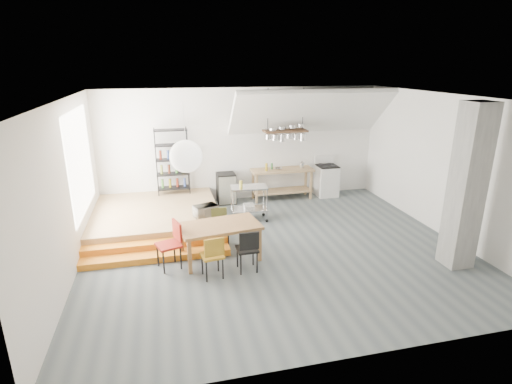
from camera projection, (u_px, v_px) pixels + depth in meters
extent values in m
plane|color=#4E575B|center=(275.00, 248.00, 8.67)|extent=(8.00, 8.00, 0.00)
cube|color=silver|center=(242.00, 145.00, 11.41)|extent=(8.00, 0.04, 3.20)
cube|color=silver|center=(66.00, 191.00, 7.30)|extent=(0.04, 7.00, 3.20)
cube|color=silver|center=(446.00, 166.00, 9.06)|extent=(0.04, 7.00, 3.20)
cube|color=white|center=(278.00, 98.00, 7.68)|extent=(8.00, 7.00, 0.02)
cube|color=white|center=(310.00, 112.00, 10.96)|extent=(4.40, 1.44, 1.32)
cube|color=white|center=(81.00, 162.00, 8.63)|extent=(0.02, 2.50, 2.20)
cube|color=#A17F50|center=(156.00, 217.00, 9.91)|extent=(3.00, 3.00, 0.40)
cube|color=orange|center=(157.00, 257.00, 8.14)|extent=(3.00, 0.35, 0.13)
cube|color=orange|center=(157.00, 246.00, 8.45)|extent=(3.00, 0.35, 0.27)
cube|color=slate|center=(467.00, 188.00, 7.51)|extent=(0.50, 0.50, 3.20)
cube|color=#A17F50|center=(282.00, 170.00, 11.55)|extent=(1.80, 0.60, 0.06)
cube|color=#A17F50|center=(282.00, 191.00, 11.75)|extent=(1.70, 0.55, 0.04)
cube|color=#A17F50|center=(306.00, 181.00, 12.08)|extent=(0.06, 0.06, 0.86)
cube|color=#A17F50|center=(253.00, 185.00, 11.72)|extent=(0.06, 0.06, 0.86)
cube|color=#A17F50|center=(311.00, 185.00, 11.67)|extent=(0.06, 0.06, 0.86)
cube|color=#A17F50|center=(256.00, 189.00, 11.31)|extent=(0.06, 0.06, 0.86)
cube|color=white|center=(326.00, 181.00, 12.00)|extent=(0.60, 0.60, 0.90)
cube|color=black|center=(327.00, 166.00, 11.85)|extent=(0.58, 0.58, 0.03)
cube|color=white|center=(324.00, 160.00, 12.07)|extent=(0.60, 0.05, 0.25)
cylinder|color=black|center=(330.00, 164.00, 12.00)|extent=(0.18, 0.18, 0.02)
cylinder|color=black|center=(321.00, 164.00, 11.94)|extent=(0.18, 0.18, 0.02)
cylinder|color=black|center=(334.00, 166.00, 11.74)|extent=(0.18, 0.18, 0.02)
cylinder|color=black|center=(325.00, 166.00, 11.68)|extent=(0.18, 0.18, 0.02)
cube|color=#3D2618|center=(285.00, 131.00, 11.01)|extent=(1.20, 0.50, 0.05)
cylinder|color=black|center=(268.00, 110.00, 10.72)|extent=(0.02, 0.02, 1.15)
cylinder|color=black|center=(303.00, 109.00, 10.94)|extent=(0.02, 0.02, 1.15)
cylinder|color=silver|center=(268.00, 137.00, 10.90)|extent=(0.16, 0.16, 0.12)
cylinder|color=silver|center=(275.00, 137.00, 10.95)|extent=(0.20, 0.20, 0.16)
cylinder|color=silver|center=(282.00, 138.00, 11.00)|extent=(0.16, 0.16, 0.20)
cylinder|color=silver|center=(289.00, 136.00, 11.03)|extent=(0.20, 0.20, 0.12)
cylinder|color=silver|center=(296.00, 136.00, 11.08)|extent=(0.16, 0.16, 0.16)
cylinder|color=silver|center=(303.00, 137.00, 11.13)|extent=(0.20, 0.20, 0.20)
cylinder|color=black|center=(187.00, 159.00, 11.05)|extent=(0.02, 0.02, 1.80)
cylinder|color=black|center=(156.00, 161.00, 10.86)|extent=(0.02, 0.02, 1.80)
cylinder|color=black|center=(188.00, 162.00, 10.72)|extent=(0.02, 0.02, 1.80)
cylinder|color=black|center=(156.00, 164.00, 10.53)|extent=(0.02, 0.02, 1.80)
cube|color=black|center=(174.00, 188.00, 11.02)|extent=(0.88, 0.38, 0.02)
cube|color=black|center=(173.00, 174.00, 10.90)|extent=(0.88, 0.38, 0.02)
cube|color=black|center=(172.00, 159.00, 10.77)|extent=(0.88, 0.38, 0.02)
cube|color=black|center=(171.00, 145.00, 10.65)|extent=(0.88, 0.38, 0.02)
cube|color=black|center=(170.00, 130.00, 10.53)|extent=(0.88, 0.38, 0.03)
cylinder|color=#478B37|center=(174.00, 183.00, 10.98)|extent=(0.07, 0.07, 0.24)
cylinder|color=olive|center=(173.00, 169.00, 10.85)|extent=(0.07, 0.07, 0.24)
cylinder|color=maroon|center=(172.00, 154.00, 10.73)|extent=(0.07, 0.07, 0.24)
cube|color=#A17F50|center=(206.00, 218.00, 8.89)|extent=(0.60, 0.40, 0.03)
cylinder|color=black|center=(217.00, 217.00, 9.13)|extent=(0.02, 0.02, 0.13)
cylinder|color=black|center=(193.00, 219.00, 9.01)|extent=(0.02, 0.02, 0.13)
cylinder|color=black|center=(219.00, 223.00, 8.81)|extent=(0.02, 0.02, 0.13)
cylinder|color=black|center=(195.00, 225.00, 8.69)|extent=(0.02, 0.02, 0.13)
sphere|color=white|center=(186.00, 156.00, 7.33)|extent=(0.60, 0.60, 0.60)
cube|color=brown|center=(220.00, 226.00, 7.99)|extent=(1.69, 1.11, 0.06)
cube|color=brown|center=(247.00, 231.00, 8.69)|extent=(0.08, 0.08, 0.69)
cube|color=brown|center=(182.00, 241.00, 8.19)|extent=(0.08, 0.08, 0.69)
cube|color=brown|center=(260.00, 245.00, 8.02)|extent=(0.08, 0.08, 0.69)
cube|color=brown|center=(190.00, 257.00, 7.53)|extent=(0.08, 0.08, 0.69)
cube|color=#AF7F1E|center=(212.00, 255.00, 7.39)|extent=(0.44, 0.44, 0.04)
cube|color=#AF7F1E|center=(214.00, 247.00, 7.16)|extent=(0.37, 0.09, 0.34)
cylinder|color=black|center=(207.00, 272.00, 7.27)|extent=(0.03, 0.03, 0.43)
cylinder|color=black|center=(223.00, 269.00, 7.38)|extent=(0.03, 0.03, 0.43)
cylinder|color=black|center=(202.00, 264.00, 7.54)|extent=(0.03, 0.03, 0.43)
cylinder|color=black|center=(218.00, 261.00, 7.65)|extent=(0.03, 0.03, 0.43)
cube|color=black|center=(247.00, 249.00, 7.63)|extent=(0.40, 0.40, 0.04)
cube|color=black|center=(249.00, 241.00, 7.39)|extent=(0.38, 0.05, 0.35)
cylinder|color=black|center=(241.00, 264.00, 7.52)|extent=(0.03, 0.03, 0.44)
cylinder|color=black|center=(257.00, 262.00, 7.59)|extent=(0.03, 0.03, 0.44)
cylinder|color=black|center=(237.00, 257.00, 7.81)|extent=(0.03, 0.03, 0.44)
cylinder|color=black|center=(253.00, 255.00, 7.88)|extent=(0.03, 0.03, 0.44)
cube|color=brown|center=(220.00, 227.00, 8.72)|extent=(0.37, 0.37, 0.04)
cube|color=brown|center=(219.00, 215.00, 8.81)|extent=(0.35, 0.04, 0.32)
cylinder|color=black|center=(226.00, 233.00, 8.96)|extent=(0.03, 0.03, 0.41)
cylinder|color=black|center=(213.00, 234.00, 8.89)|extent=(0.03, 0.03, 0.41)
cylinder|color=black|center=(228.00, 238.00, 8.69)|extent=(0.03, 0.03, 0.41)
cylinder|color=black|center=(215.00, 239.00, 8.62)|extent=(0.03, 0.03, 0.41)
cube|color=#AB2318|center=(168.00, 245.00, 7.70)|extent=(0.54, 0.54, 0.04)
cube|color=#AB2318|center=(177.00, 230.00, 7.72)|extent=(0.17, 0.40, 0.38)
cylinder|color=black|center=(181.00, 258.00, 7.72)|extent=(0.03, 0.03, 0.47)
cylinder|color=black|center=(174.00, 251.00, 8.00)|extent=(0.03, 0.03, 0.47)
cylinder|color=black|center=(164.00, 262.00, 7.55)|extent=(0.03, 0.03, 0.47)
cylinder|color=black|center=(158.00, 255.00, 7.83)|extent=(0.03, 0.03, 0.47)
cube|color=silver|center=(249.00, 187.00, 9.96)|extent=(0.93, 0.55, 0.04)
cube|color=silver|center=(249.00, 209.00, 10.13)|extent=(0.93, 0.55, 0.03)
cylinder|color=silver|center=(264.00, 200.00, 10.36)|extent=(0.03, 0.03, 0.86)
sphere|color=black|center=(264.00, 214.00, 10.49)|extent=(0.08, 0.08, 0.08)
cylinder|color=silver|center=(232.00, 202.00, 10.23)|extent=(0.03, 0.03, 0.86)
sphere|color=black|center=(232.00, 216.00, 10.35)|extent=(0.08, 0.08, 0.08)
cylinder|color=silver|center=(267.00, 205.00, 9.95)|extent=(0.03, 0.03, 0.86)
sphere|color=black|center=(267.00, 221.00, 10.08)|extent=(0.08, 0.08, 0.08)
cylinder|color=silver|center=(234.00, 207.00, 9.82)|extent=(0.03, 0.03, 0.86)
sphere|color=black|center=(234.00, 223.00, 9.94)|extent=(0.08, 0.08, 0.08)
cube|color=black|center=(226.00, 188.00, 11.38)|extent=(0.51, 0.51, 0.87)
imported|color=beige|center=(206.00, 211.00, 8.84)|extent=(0.58, 0.48, 0.28)
imported|color=silver|center=(278.00, 169.00, 11.46)|extent=(0.26, 0.26, 0.05)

